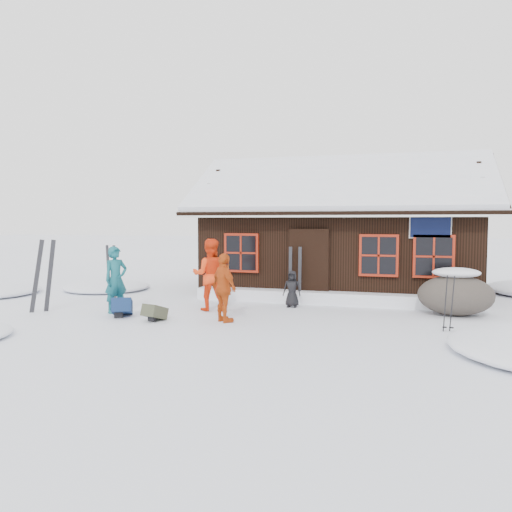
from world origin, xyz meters
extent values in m
plane|color=white|center=(0.00, 0.00, 0.00)|extent=(120.00, 120.00, 0.00)
cube|color=black|center=(1.50, 5.00, 1.25)|extent=(8.00, 5.00, 2.50)
cube|color=black|center=(1.50, 3.52, 3.35)|extent=(8.90, 3.14, 1.88)
cube|color=black|center=(1.50, 6.47, 3.35)|extent=(8.90, 3.14, 1.88)
cube|color=white|center=(1.50, 3.52, 3.49)|extent=(8.72, 3.07, 1.86)
cube|color=white|center=(1.50, 6.47, 3.49)|extent=(8.72, 3.07, 1.86)
cube|color=white|center=(1.50, 5.00, 4.22)|extent=(8.81, 0.22, 0.14)
cube|color=silver|center=(1.50, 2.05, 2.48)|extent=(8.90, 0.10, 0.20)
cube|color=black|center=(0.90, 2.45, 1.00)|extent=(1.00, 0.10, 2.00)
cube|color=black|center=(4.10, 2.42, 2.15)|extent=(1.00, 0.06, 0.60)
cube|color=maroon|center=(-1.10, 2.44, 1.35)|extent=(1.04, 0.10, 1.14)
cube|color=black|center=(-1.10, 2.40, 1.35)|extent=(0.90, 0.04, 1.00)
cube|color=maroon|center=(2.80, 2.44, 1.35)|extent=(1.04, 0.10, 1.14)
cube|color=black|center=(2.80, 2.40, 1.35)|extent=(0.90, 0.04, 1.00)
cube|color=maroon|center=(4.20, 2.44, 1.35)|extent=(1.04, 0.10, 1.14)
cube|color=black|center=(4.20, 2.40, 1.35)|extent=(0.90, 0.04, 1.00)
cube|color=white|center=(1.50, 2.25, 0.17)|extent=(7.60, 0.60, 0.35)
ellipsoid|color=white|center=(-6.00, 3.00, 0.00)|extent=(2.80, 2.80, 0.34)
imported|color=#155A64|center=(-3.39, -0.58, 0.83)|extent=(0.64, 0.72, 1.65)
imported|color=#F43C11|center=(-1.28, 0.40, 0.92)|extent=(1.07, 0.95, 1.83)
imported|color=#C34A14|center=(-0.41, -0.91, 0.78)|extent=(0.94, 0.87, 1.56)
imported|color=black|center=(0.63, 1.45, 0.48)|extent=(0.48, 0.32, 0.97)
ellipsoid|color=#4C443D|center=(4.67, 1.45, 0.49)|extent=(1.77, 1.33, 0.97)
ellipsoid|color=white|center=(4.67, 1.45, 0.91)|extent=(1.11, 0.81, 0.25)
cube|color=black|center=(-5.35, -1.05, 0.89)|extent=(0.30, 0.30, 1.87)
cube|color=black|center=(-5.06, -0.92, 0.89)|extent=(0.41, 0.08, 1.87)
cube|color=black|center=(-4.43, 0.70, 0.78)|extent=(0.16, 0.06, 1.66)
cube|color=black|center=(-4.17, 0.60, 0.78)|extent=(0.14, 0.10, 1.66)
cube|color=black|center=(0.42, 2.18, 0.76)|extent=(0.10, 0.04, 1.61)
cube|color=black|center=(0.68, 2.22, 0.76)|extent=(0.10, 0.04, 1.61)
cylinder|color=black|center=(4.29, -0.48, 0.56)|extent=(0.09, 0.11, 1.20)
cylinder|color=black|center=(4.42, -0.48, 0.56)|extent=(0.09, 0.11, 1.20)
cube|color=navy|center=(-2.97, -1.00, 0.16)|extent=(0.67, 0.74, 0.33)
cube|color=#3E412F|center=(-1.99, -1.23, 0.14)|extent=(0.48, 0.57, 0.27)
camera|label=1|loc=(3.43, -11.37, 2.28)|focal=35.00mm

